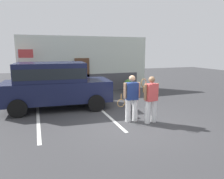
{
  "coord_description": "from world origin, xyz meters",
  "views": [
    {
      "loc": [
        -3.04,
        -6.45,
        2.58
      ],
      "look_at": [
        -0.25,
        1.2,
        1.05
      ],
      "focal_mm": 33.65,
      "sensor_mm": 36.0,
      "label": 1
    }
  ],
  "objects_px": {
    "parked_suv": "(55,83)",
    "potted_plant_by_porch": "(129,85)",
    "tennis_player_man": "(132,98)",
    "flag_pole": "(22,64)",
    "tennis_player_woman": "(151,99)"
  },
  "relations": [
    {
      "from": "potted_plant_by_porch",
      "to": "tennis_player_woman",
      "type": "bearing_deg",
      "value": -106.67
    },
    {
      "from": "potted_plant_by_porch",
      "to": "parked_suv",
      "type": "bearing_deg",
      "value": -153.34
    },
    {
      "from": "tennis_player_woman",
      "to": "potted_plant_by_porch",
      "type": "bearing_deg",
      "value": -114.5
    },
    {
      "from": "parked_suv",
      "to": "potted_plant_by_porch",
      "type": "xyz_separation_m",
      "value": [
        4.66,
        2.34,
        -0.7
      ]
    },
    {
      "from": "potted_plant_by_porch",
      "to": "flag_pole",
      "type": "xyz_separation_m",
      "value": [
        -6.06,
        0.44,
        1.43
      ]
    },
    {
      "from": "tennis_player_man",
      "to": "potted_plant_by_porch",
      "type": "distance_m",
      "value": 5.56
    },
    {
      "from": "parked_suv",
      "to": "tennis_player_man",
      "type": "bearing_deg",
      "value": -44.01
    },
    {
      "from": "tennis_player_woman",
      "to": "flag_pole",
      "type": "xyz_separation_m",
      "value": [
        -4.43,
        5.9,
        0.99
      ]
    },
    {
      "from": "parked_suv",
      "to": "tennis_player_man",
      "type": "height_order",
      "value": "parked_suv"
    },
    {
      "from": "tennis_player_man",
      "to": "potted_plant_by_porch",
      "type": "xyz_separation_m",
      "value": [
        2.22,
        5.08,
        -0.44
      ]
    },
    {
      "from": "parked_suv",
      "to": "tennis_player_man",
      "type": "distance_m",
      "value": 3.68
    },
    {
      "from": "potted_plant_by_porch",
      "to": "tennis_player_man",
      "type": "bearing_deg",
      "value": -113.56
    },
    {
      "from": "tennis_player_woman",
      "to": "flag_pole",
      "type": "bearing_deg",
      "value": -60.94
    },
    {
      "from": "flag_pole",
      "to": "tennis_player_woman",
      "type": "bearing_deg",
      "value": -53.11
    },
    {
      "from": "tennis_player_woman",
      "to": "tennis_player_man",
      "type": "bearing_deg",
      "value": -40.93
    }
  ]
}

